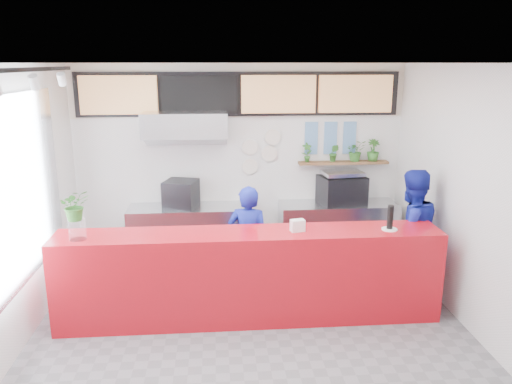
% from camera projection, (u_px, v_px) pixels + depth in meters
% --- Properties ---
extents(floor, '(5.00, 5.00, 0.00)m').
position_uv_depth(floor, '(252.00, 335.00, 5.67)').
color(floor, slate).
rests_on(floor, ground).
extents(ceiling, '(5.00, 5.00, 0.00)m').
position_uv_depth(ceiling, '(252.00, 63.00, 4.91)').
color(ceiling, silver).
extents(wall_back, '(5.00, 0.00, 5.00)m').
position_uv_depth(wall_back, '(240.00, 163.00, 7.70)').
color(wall_back, white).
rests_on(wall_back, ground).
extents(wall_left, '(0.00, 5.00, 5.00)m').
position_uv_depth(wall_left, '(8.00, 214.00, 5.09)').
color(wall_left, white).
rests_on(wall_left, ground).
extents(wall_right, '(0.00, 5.00, 5.00)m').
position_uv_depth(wall_right, '(478.00, 203.00, 5.49)').
color(wall_right, white).
rests_on(wall_right, ground).
extents(service_counter, '(4.50, 0.60, 1.10)m').
position_uv_depth(service_counter, '(250.00, 276.00, 5.92)').
color(service_counter, '#B60D18').
rests_on(service_counter, ground).
extents(cream_band, '(5.00, 0.02, 0.80)m').
position_uv_depth(cream_band, '(240.00, 91.00, 7.42)').
color(cream_band, beige).
rests_on(cream_band, wall_back).
extents(prep_bench, '(1.80, 0.60, 0.90)m').
position_uv_depth(prep_bench, '(189.00, 235.00, 7.61)').
color(prep_bench, '#B2B5BA').
rests_on(prep_bench, ground).
extents(panini_oven, '(0.56, 0.56, 0.41)m').
position_uv_depth(panini_oven, '(181.00, 194.00, 7.44)').
color(panini_oven, black).
rests_on(panini_oven, prep_bench).
extents(extraction_hood, '(1.20, 0.70, 0.35)m').
position_uv_depth(extraction_hood, '(185.00, 124.00, 7.14)').
color(extraction_hood, '#B2B5BA').
rests_on(extraction_hood, ceiling).
extents(hood_lip, '(1.20, 0.69, 0.31)m').
position_uv_depth(hood_lip, '(186.00, 138.00, 7.19)').
color(hood_lip, '#B2B5BA').
rests_on(hood_lip, ceiling).
extents(right_bench, '(1.80, 0.60, 0.90)m').
position_uv_depth(right_bench, '(337.00, 231.00, 7.80)').
color(right_bench, '#B2B5BA').
rests_on(right_bench, ground).
extents(espresso_machine, '(0.75, 0.60, 0.43)m').
position_uv_depth(espresso_machine, '(342.00, 190.00, 7.63)').
color(espresso_machine, black).
rests_on(espresso_machine, right_bench).
extents(espresso_tray, '(0.64, 0.48, 0.05)m').
position_uv_depth(espresso_tray, '(342.00, 173.00, 7.57)').
color(espresso_tray, silver).
rests_on(espresso_tray, espresso_machine).
extents(herb_shelf, '(1.40, 0.18, 0.04)m').
position_uv_depth(herb_shelf, '(343.00, 163.00, 7.73)').
color(herb_shelf, brown).
rests_on(herb_shelf, wall_back).
extents(menu_board_far_left, '(1.10, 0.10, 0.55)m').
position_uv_depth(menu_board_far_left, '(119.00, 95.00, 7.18)').
color(menu_board_far_left, tan).
rests_on(menu_board_far_left, wall_back).
extents(menu_board_mid_left, '(1.10, 0.10, 0.55)m').
position_uv_depth(menu_board_mid_left, '(200.00, 95.00, 7.28)').
color(menu_board_mid_left, black).
rests_on(menu_board_mid_left, wall_back).
extents(menu_board_mid_right, '(1.10, 0.10, 0.55)m').
position_uv_depth(menu_board_mid_right, '(278.00, 94.00, 7.37)').
color(menu_board_mid_right, tan).
rests_on(menu_board_mid_right, wall_back).
extents(menu_board_far_right, '(1.10, 0.10, 0.55)m').
position_uv_depth(menu_board_far_right, '(355.00, 94.00, 7.46)').
color(menu_board_far_right, tan).
rests_on(menu_board_far_right, wall_back).
extents(soffit, '(4.80, 0.04, 0.65)m').
position_uv_depth(soffit, '(240.00, 94.00, 7.40)').
color(soffit, black).
rests_on(soffit, wall_back).
extents(window_pane, '(0.04, 2.20, 1.90)m').
position_uv_depth(window_pane, '(20.00, 188.00, 5.33)').
color(window_pane, silver).
rests_on(window_pane, wall_left).
extents(window_frame, '(0.03, 2.30, 2.00)m').
position_uv_depth(window_frame, '(22.00, 188.00, 5.34)').
color(window_frame, '#B2B5BA').
rests_on(window_frame, wall_left).
extents(track_rail, '(0.05, 2.40, 0.04)m').
position_uv_depth(track_rail, '(33.00, 69.00, 4.76)').
color(track_rail, black).
rests_on(track_rail, ceiling).
extents(dec_plate_a, '(0.24, 0.03, 0.24)m').
position_uv_depth(dec_plate_a, '(250.00, 147.00, 7.62)').
color(dec_plate_a, silver).
rests_on(dec_plate_a, wall_back).
extents(dec_plate_b, '(0.24, 0.03, 0.24)m').
position_uv_depth(dec_plate_b, '(269.00, 153.00, 7.67)').
color(dec_plate_b, silver).
rests_on(dec_plate_b, wall_back).
extents(dec_plate_c, '(0.24, 0.03, 0.24)m').
position_uv_depth(dec_plate_c, '(250.00, 166.00, 7.70)').
color(dec_plate_c, silver).
rests_on(dec_plate_c, wall_back).
extents(dec_plate_d, '(0.24, 0.03, 0.24)m').
position_uv_depth(dec_plate_d, '(273.00, 137.00, 7.61)').
color(dec_plate_d, silver).
rests_on(dec_plate_d, wall_back).
extents(photo_frame_a, '(0.20, 0.02, 0.25)m').
position_uv_depth(photo_frame_a, '(311.00, 130.00, 7.64)').
color(photo_frame_a, '#598CBF').
rests_on(photo_frame_a, wall_back).
extents(photo_frame_b, '(0.20, 0.02, 0.25)m').
position_uv_depth(photo_frame_b, '(331.00, 130.00, 7.67)').
color(photo_frame_b, '#598CBF').
rests_on(photo_frame_b, wall_back).
extents(photo_frame_c, '(0.20, 0.02, 0.25)m').
position_uv_depth(photo_frame_c, '(350.00, 130.00, 7.69)').
color(photo_frame_c, '#598CBF').
rests_on(photo_frame_c, wall_back).
extents(photo_frame_d, '(0.20, 0.02, 0.25)m').
position_uv_depth(photo_frame_d, '(311.00, 146.00, 7.71)').
color(photo_frame_d, '#598CBF').
rests_on(photo_frame_d, wall_back).
extents(photo_frame_e, '(0.20, 0.02, 0.25)m').
position_uv_depth(photo_frame_e, '(330.00, 146.00, 7.73)').
color(photo_frame_e, '#598CBF').
rests_on(photo_frame_e, wall_back).
extents(photo_frame_f, '(0.20, 0.02, 0.25)m').
position_uv_depth(photo_frame_f, '(349.00, 146.00, 7.75)').
color(photo_frame_f, '#598CBF').
rests_on(photo_frame_f, wall_back).
extents(staff_center, '(0.62, 0.49, 1.50)m').
position_uv_depth(staff_center, '(248.00, 242.00, 6.46)').
color(staff_center, '#152095').
rests_on(staff_center, ground).
extents(staff_right, '(0.96, 0.82, 1.70)m').
position_uv_depth(staff_right, '(409.00, 233.00, 6.48)').
color(staff_right, '#152095').
rests_on(staff_right, ground).
extents(herb_a, '(0.17, 0.14, 0.30)m').
position_uv_depth(herb_a, '(307.00, 152.00, 7.64)').
color(herb_a, '#306C26').
rests_on(herb_a, herb_shelf).
extents(herb_b, '(0.18, 0.17, 0.27)m').
position_uv_depth(herb_b, '(334.00, 153.00, 7.68)').
color(herb_b, '#306C26').
rests_on(herb_b, herb_shelf).
extents(herb_c, '(0.31, 0.27, 0.33)m').
position_uv_depth(herb_c, '(356.00, 151.00, 7.70)').
color(herb_c, '#306C26').
rests_on(herb_c, herb_shelf).
extents(herb_d, '(0.20, 0.18, 0.34)m').
position_uv_depth(herb_d, '(373.00, 150.00, 7.72)').
color(herb_d, '#306C26').
rests_on(herb_d, herb_shelf).
extents(glass_vase, '(0.21, 0.21, 0.23)m').
position_uv_depth(glass_vase, '(77.00, 229.00, 5.51)').
color(glass_vase, white).
rests_on(glass_vase, service_counter).
extents(basil_vase, '(0.39, 0.37, 0.35)m').
position_uv_depth(basil_vase, '(75.00, 205.00, 5.44)').
color(basil_vase, '#306C26').
rests_on(basil_vase, glass_vase).
extents(napkin_holder, '(0.18, 0.13, 0.14)m').
position_uv_depth(napkin_holder, '(298.00, 226.00, 5.79)').
color(napkin_holder, white).
rests_on(napkin_holder, service_counter).
extents(white_plate, '(0.19, 0.19, 0.01)m').
position_uv_depth(white_plate, '(389.00, 229.00, 5.85)').
color(white_plate, white).
rests_on(white_plate, service_counter).
extents(pepper_mill, '(0.08, 0.08, 0.28)m').
position_uv_depth(pepper_mill, '(390.00, 217.00, 5.82)').
color(pepper_mill, black).
rests_on(pepper_mill, white_plate).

